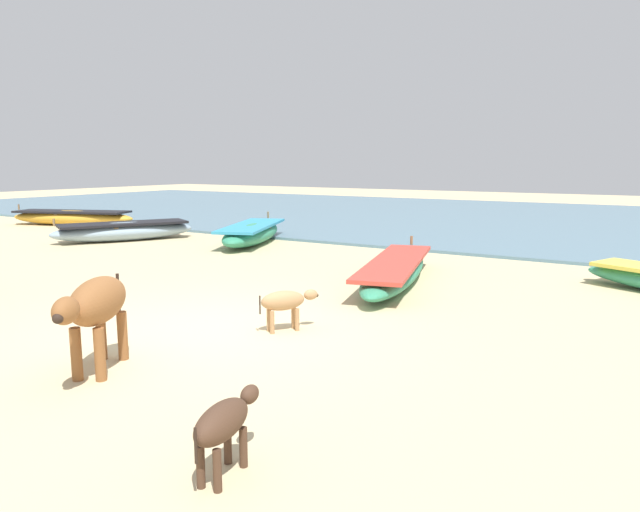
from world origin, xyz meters
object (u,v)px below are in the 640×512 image
(cow_adult_brown, at_px, (96,305))
(calf_near_tan, at_px, (285,302))
(fishing_boat_3, at_px, (252,233))
(fishing_boat_6, at_px, (124,231))
(fishing_boat_0, at_px, (395,270))
(calf_far_dark, at_px, (224,423))
(fishing_boat_1, at_px, (72,217))

(cow_adult_brown, distance_m, calf_near_tan, 2.54)
(fishing_boat_3, bearing_deg, cow_adult_brown, -173.83)
(cow_adult_brown, xyz_separation_m, calf_near_tan, (0.85, 2.37, -0.35))
(fishing_boat_3, relative_size, fishing_boat_6, 1.05)
(fishing_boat_0, bearing_deg, calf_near_tan, 165.65)
(fishing_boat_3, height_order, calf_far_dark, fishing_boat_3)
(fishing_boat_1, xyz_separation_m, cow_adult_brown, (13.69, -9.39, 0.46))
(cow_adult_brown, distance_m, calf_far_dark, 2.80)
(fishing_boat_0, bearing_deg, calf_far_dark, 179.48)
(fishing_boat_1, bearing_deg, calf_near_tan, 133.42)
(fishing_boat_1, height_order, calf_near_tan, fishing_boat_1)
(fishing_boat_1, relative_size, fishing_boat_3, 1.13)
(fishing_boat_3, bearing_deg, fishing_boat_0, -139.43)
(fishing_boat_0, bearing_deg, fishing_boat_3, 48.34)
(fishing_boat_1, bearing_deg, fishing_boat_0, 146.42)
(fishing_boat_1, xyz_separation_m, calf_near_tan, (14.54, -7.01, 0.11))
(fishing_boat_6, bearing_deg, cow_adult_brown, 77.02)
(fishing_boat_1, distance_m, cow_adult_brown, 16.61)
(cow_adult_brown, height_order, calf_near_tan, cow_adult_brown)
(fishing_boat_1, distance_m, calf_far_dark, 19.30)
(fishing_boat_3, relative_size, calf_far_dark, 4.94)
(fishing_boat_6, distance_m, calf_near_tan, 10.74)
(calf_far_dark, bearing_deg, fishing_boat_3, 27.85)
(cow_adult_brown, relative_size, calf_near_tan, 1.90)
(cow_adult_brown, bearing_deg, calf_near_tan, 129.75)
(calf_far_dark, bearing_deg, cow_adult_brown, 61.03)
(cow_adult_brown, bearing_deg, fishing_boat_3, 178.38)
(fishing_boat_6, distance_m, cow_adult_brown, 11.41)
(fishing_boat_6, relative_size, calf_far_dark, 4.72)
(cow_adult_brown, bearing_deg, calf_far_dark, 40.05)
(calf_far_dark, bearing_deg, calf_near_tan, 18.70)
(fishing_boat_3, height_order, fishing_boat_6, fishing_boat_3)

